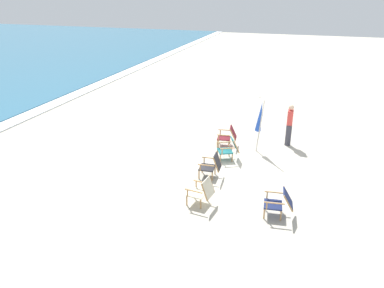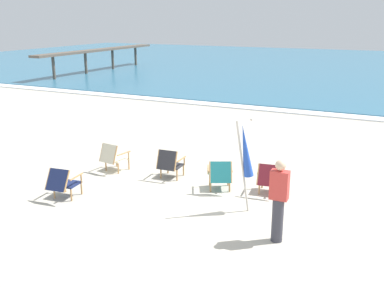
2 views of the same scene
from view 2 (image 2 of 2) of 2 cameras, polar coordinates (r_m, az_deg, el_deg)
name	(u,v)px [view 2 (image 2 of 2)]	position (r m, az deg, el deg)	size (l,w,h in m)	color
ground_plane	(184,204)	(10.42, -1.05, -7.58)	(80.00, 80.00, 0.00)	#B7AF9E
sea	(354,67)	(40.69, 19.85, 9.19)	(80.00, 40.00, 0.10)	#2D6684
surf_band	(298,111)	(20.83, 13.34, 4.06)	(80.00, 1.10, 0.06)	white
beach_chair_front_right	(220,175)	(11.01, 3.59, -3.91)	(0.83, 0.90, 0.80)	#196066
beach_chair_far_center	(113,157)	(12.55, -9.98, -1.59)	(0.66, 0.76, 0.81)	beige
beach_chair_back_left	(63,182)	(10.95, -16.07, -4.68)	(0.66, 0.82, 0.78)	#19234C
beach_chair_back_right	(170,163)	(11.83, -2.84, -2.45)	(0.63, 0.71, 0.82)	#28282D
beach_chair_front_left	(270,178)	(10.94, 9.86, -4.26)	(0.67, 0.80, 0.80)	maroon
umbrella_furled_blue	(245,152)	(9.62, 6.79, -0.97)	(0.45, 0.42, 2.11)	#B7B2A8
person_near_chairs	(279,200)	(8.62, 10.94, -7.02)	(0.34, 0.22, 1.63)	#383842
pier_distant	(99,51)	(35.38, -11.70, 11.44)	(0.90, 13.35, 1.78)	brown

